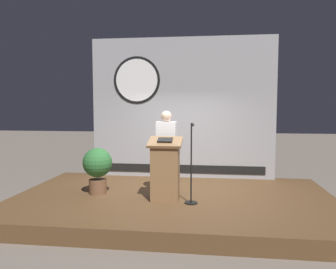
{
  "coord_description": "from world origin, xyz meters",
  "views": [
    {
      "loc": [
        0.78,
        -6.7,
        2.12
      ],
      "look_at": [
        -0.12,
        0.06,
        1.54
      ],
      "focal_mm": 36.42,
      "sensor_mm": 36.0,
      "label": 1
    }
  ],
  "objects": [
    {
      "name": "podium",
      "position": [
        -0.12,
        -0.34,
        0.89
      ],
      "size": [
        0.64,
        0.49,
        1.22
      ],
      "color": "olive",
      "rests_on": "stage_platform"
    },
    {
      "name": "banner_display",
      "position": [
        -0.03,
        1.85,
        2.06
      ],
      "size": [
        4.59,
        0.12,
        3.51
      ],
      "color": "#9E9EA3",
      "rests_on": "stage_platform"
    },
    {
      "name": "stage_platform",
      "position": [
        0.0,
        0.0,
        0.15
      ],
      "size": [
        6.4,
        4.0,
        0.3
      ],
      "primitive_type": "cube",
      "color": "brown",
      "rests_on": "ground"
    },
    {
      "name": "microphone_stand",
      "position": [
        0.39,
        -0.45,
        0.82
      ],
      "size": [
        0.24,
        0.49,
        1.5
      ],
      "color": "black",
      "rests_on": "stage_platform"
    },
    {
      "name": "potted_plant",
      "position": [
        -1.57,
        -0.04,
        0.87
      ],
      "size": [
        0.6,
        0.6,
        0.95
      ],
      "color": "brown",
      "rests_on": "stage_platform"
    },
    {
      "name": "speaker_person",
      "position": [
        -0.16,
        0.14,
        1.18
      ],
      "size": [
        0.4,
        0.26,
        1.71
      ],
      "color": "black",
      "rests_on": "stage_platform"
    },
    {
      "name": "ground_plane",
      "position": [
        0.0,
        0.0,
        0.0
      ],
      "size": [
        40.0,
        40.0,
        0.0
      ],
      "primitive_type": "plane",
      "color": "#6B6056"
    }
  ]
}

